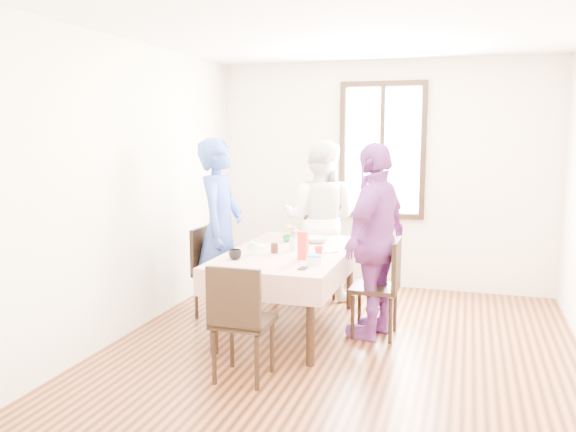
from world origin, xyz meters
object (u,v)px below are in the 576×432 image
(dining_table, at_px, (290,290))
(person_far, at_px, (320,220))
(person_right, at_px, (374,241))
(chair_right, at_px, (375,288))
(chair_near, at_px, (243,321))
(chair_left, at_px, (219,272))
(person_left, at_px, (220,229))
(chair_far, at_px, (320,257))

(dining_table, xyz_separation_m, person_far, (0.00, 1.17, 0.51))
(person_far, bearing_deg, person_right, 126.05)
(chair_right, relative_size, chair_near, 1.00)
(chair_near, bearing_deg, chair_left, 120.98)
(chair_left, xyz_separation_m, person_left, (0.02, 0.00, 0.45))
(chair_far, height_order, person_right, person_right)
(chair_far, bearing_deg, person_left, 43.26)
(chair_left, distance_m, chair_far, 1.31)
(chair_far, xyz_separation_m, person_right, (0.78, -1.14, 0.44))
(chair_right, distance_m, person_right, 0.44)
(chair_right, relative_size, person_right, 0.51)
(chair_right, bearing_deg, chair_far, 35.24)
(chair_near, relative_size, person_left, 0.50)
(chair_left, height_order, chair_right, same)
(chair_near, height_order, person_left, person_left)
(chair_far, bearing_deg, person_far, 80.58)
(person_far, bearing_deg, person_left, 53.02)
(dining_table, xyz_separation_m, person_right, (0.78, 0.05, 0.52))
(chair_near, bearing_deg, chair_far, 90.22)
(dining_table, xyz_separation_m, chair_left, (-0.81, 0.16, 0.08))
(chair_near, bearing_deg, person_far, 90.22)
(chair_far, distance_m, person_far, 0.43)
(chair_left, height_order, chair_near, same)
(person_left, relative_size, person_far, 1.02)
(chair_left, bearing_deg, chair_near, 33.90)
(chair_right, bearing_deg, person_left, 86.02)
(dining_table, distance_m, person_left, 0.96)
(person_left, bearing_deg, person_far, -42.69)
(dining_table, distance_m, chair_far, 1.19)
(person_right, bearing_deg, chair_near, -15.40)
(dining_table, distance_m, person_right, 0.94)
(chair_near, height_order, person_right, person_right)
(dining_table, relative_size, chair_near, 1.90)
(person_left, xyz_separation_m, person_far, (0.78, 1.01, -0.02))
(chair_right, distance_m, chair_far, 1.39)
(person_left, distance_m, person_right, 1.57)
(chair_right, height_order, chair_far, same)
(person_right, bearing_deg, chair_left, -77.09)
(person_right, bearing_deg, dining_table, -69.24)
(chair_far, relative_size, chair_near, 1.00)
(chair_right, bearing_deg, chair_left, 86.07)
(chair_right, distance_m, person_left, 1.66)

